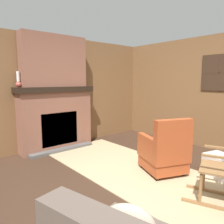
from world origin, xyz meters
TOP-DOWN VIEW (x-y plane):
  - ground_plane at (0.00, 0.00)m, footprint 14.00×14.00m
  - wood_panel_wall_left at (-2.59, 0.00)m, footprint 0.06×5.73m
  - wood_panel_wall_back at (-0.00, 2.59)m, footprint 5.73×0.09m
  - fireplace_hearth at (-2.39, 0.00)m, footprint 0.55×1.69m
  - chimney_breast at (-2.40, 0.00)m, footprint 0.30×1.40m
  - area_rug at (-0.59, 0.42)m, footprint 3.47×1.54m
  - armchair at (-0.06, 0.71)m, footprint 0.85×0.82m
  - rocking_chair at (0.94, 0.53)m, footprint 0.90×0.69m
  - firewood_stack at (-0.99, 2.15)m, footprint 0.40×0.42m
  - laundry_basket at (0.61, 1.26)m, footprint 0.54×0.47m
  - oil_lamp_vase at (-2.43, -0.74)m, footprint 0.11×0.11m
  - storage_case at (-2.43, 0.13)m, footprint 0.17×0.27m

SIDE VIEW (x-z plane):
  - ground_plane at x=0.00m, z-range 0.00..0.00m
  - area_rug at x=-0.59m, z-range 0.00..0.01m
  - firewood_stack at x=-0.99m, z-range -0.02..0.19m
  - laundry_basket at x=0.61m, z-range 0.00..0.35m
  - armchair at x=-0.06m, z-range -0.12..0.81m
  - rocking_chair at x=0.94m, z-range -0.23..1.09m
  - fireplace_hearth at x=-2.39m, z-range -0.01..1.36m
  - wood_panel_wall_left at x=-2.59m, z-range 0.00..2.46m
  - wood_panel_wall_back at x=0.00m, z-range 0.01..2.47m
  - storage_case at x=-2.43m, z-range 1.37..1.49m
  - oil_lamp_vase at x=-2.43m, z-range 1.32..1.63m
  - chimney_breast at x=-2.40m, z-range 1.37..2.44m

